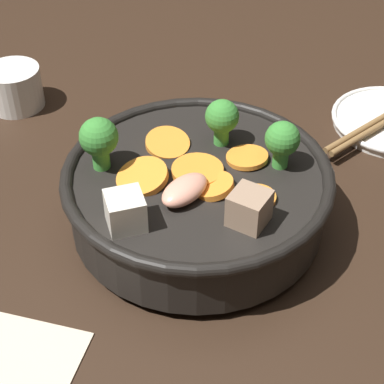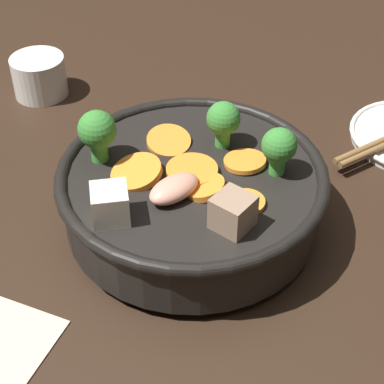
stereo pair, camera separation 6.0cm
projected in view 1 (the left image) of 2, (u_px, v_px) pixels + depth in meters
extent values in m
plane|color=black|center=(192.00, 225.00, 0.62)|extent=(3.00, 3.00, 0.00)
cylinder|color=black|center=(192.00, 221.00, 0.62)|extent=(0.13, 0.13, 0.01)
cylinder|color=black|center=(192.00, 196.00, 0.60)|extent=(0.24, 0.24, 0.05)
torus|color=black|center=(192.00, 174.00, 0.58)|extent=(0.25, 0.25, 0.01)
cylinder|color=brown|center=(192.00, 186.00, 0.59)|extent=(0.22, 0.22, 0.03)
cylinder|color=orange|center=(188.00, 173.00, 0.58)|extent=(0.05, 0.05, 0.01)
cylinder|color=orange|center=(162.00, 143.00, 0.61)|extent=(0.06, 0.06, 0.01)
cylinder|color=orange|center=(242.00, 157.00, 0.60)|extent=(0.06, 0.06, 0.01)
cylinder|color=orange|center=(207.00, 186.00, 0.57)|extent=(0.04, 0.04, 0.01)
cylinder|color=orange|center=(137.00, 177.00, 0.57)|extent=(0.07, 0.07, 0.02)
cylinder|color=orange|center=(252.00, 197.00, 0.55)|extent=(0.04, 0.04, 0.00)
cylinder|color=green|center=(96.00, 157.00, 0.58)|extent=(0.02, 0.02, 0.02)
sphere|color=#388433|center=(93.00, 137.00, 0.57)|extent=(0.04, 0.04, 0.04)
cylinder|color=green|center=(275.00, 157.00, 0.59)|extent=(0.01, 0.01, 0.02)
sphere|color=#388433|center=(277.00, 139.00, 0.57)|extent=(0.03, 0.03, 0.03)
cylinder|color=green|center=(216.00, 135.00, 0.61)|extent=(0.01, 0.01, 0.02)
sphere|color=#388433|center=(217.00, 116.00, 0.60)|extent=(0.03, 0.03, 0.03)
cube|color=#9E7F66|center=(243.00, 208.00, 0.52)|extent=(0.04, 0.04, 0.03)
cube|color=silver|center=(119.00, 211.00, 0.52)|extent=(0.04, 0.04, 0.03)
ellipsoid|color=#EA9E84|center=(179.00, 190.00, 0.55)|extent=(0.05, 0.06, 0.02)
cylinder|color=white|center=(10.00, 87.00, 0.77)|extent=(0.07, 0.07, 0.05)
cylinder|color=brown|center=(8.00, 77.00, 0.76)|extent=(0.06, 0.06, 0.00)
cube|color=beige|center=(5.00, 357.00, 0.51)|extent=(0.13, 0.10, 0.00)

